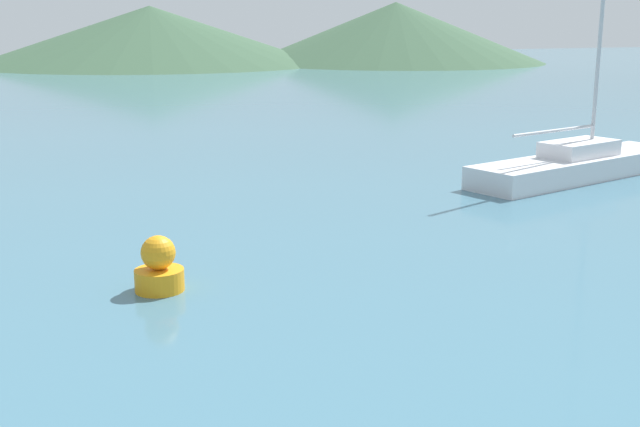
{
  "coord_description": "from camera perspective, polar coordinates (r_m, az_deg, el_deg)",
  "views": [
    {
      "loc": [
        -6.46,
        0.34,
        4.76
      ],
      "look_at": [
        -0.65,
        14.0,
        1.2
      ],
      "focal_mm": 45.0,
      "sensor_mm": 36.0,
      "label": 1
    }
  ],
  "objects": [
    {
      "name": "hill_far_east",
      "position": [
        98.21,
        5.38,
        12.71
      ],
      "size": [
        35.24,
        35.24,
        7.01
      ],
      "color": "#38563D",
      "rests_on": "ground_plane"
    },
    {
      "name": "sailboat_inner",
      "position": [
        26.27,
        17.88,
        3.44
      ],
      "size": [
        8.65,
        3.86,
        9.92
      ],
      "rotation": [
        0.0,
        0.0,
        0.25
      ],
      "color": "silver",
      "rests_on": "ground_plane"
    },
    {
      "name": "hill_east",
      "position": [
        95.73,
        -11.96,
        12.31
      ],
      "size": [
        39.75,
        39.75,
        6.51
      ],
      "color": "#38563D",
      "rests_on": "ground_plane"
    },
    {
      "name": "buoy_marker",
      "position": [
        14.8,
        -11.38,
        -3.83
      ],
      "size": [
        0.9,
        0.9,
        1.03
      ],
      "color": "orange",
      "rests_on": "ground_plane"
    }
  ]
}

